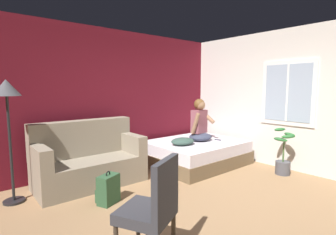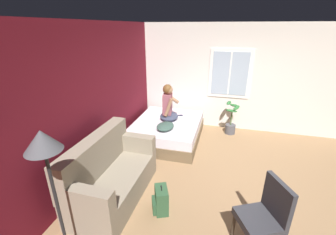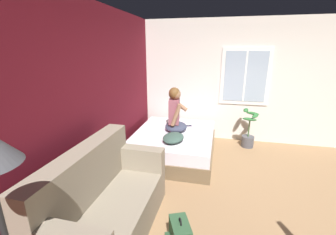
{
  "view_description": "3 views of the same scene",
  "coord_description": "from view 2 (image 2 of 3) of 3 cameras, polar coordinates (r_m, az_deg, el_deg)",
  "views": [
    {
      "loc": [
        -2.45,
        -1.95,
        1.6
      ],
      "look_at": [
        0.77,
        1.86,
        1.01
      ],
      "focal_mm": 28.0,
      "sensor_mm": 36.0,
      "label": 1
    },
    {
      "loc": [
        -3.37,
        0.44,
        2.61
      ],
      "look_at": [
        0.37,
        1.44,
        1.03
      ],
      "focal_mm": 24.0,
      "sensor_mm": 36.0,
      "label": 2
    },
    {
      "loc": [
        -2.66,
        0.93,
        2.07
      ],
      "look_at": [
        0.53,
        1.67,
        1.06
      ],
      "focal_mm": 24.0,
      "sensor_mm": 36.0,
      "label": 3
    }
  ],
  "objects": [
    {
      "name": "ground_plane",
      "position": [
        4.28,
        18.47,
        -16.67
      ],
      "size": [
        40.0,
        40.0,
        0.0
      ],
      "primitive_type": "plane",
      "color": "#93704C"
    },
    {
      "name": "person_seated",
      "position": [
        5.39,
        0.09,
        3.04
      ],
      "size": [
        0.57,
        0.51,
        0.88
      ],
      "color": "#383D51",
      "rests_on": "bed"
    },
    {
      "name": "potted_plant",
      "position": [
        6.0,
        15.68,
        -1.24
      ],
      "size": [
        0.39,
        0.37,
        0.85
      ],
      "color": "#4C4C51",
      "rests_on": "ground"
    },
    {
      "name": "wall_back_accent",
      "position": [
        4.26,
        -18.4,
        3.9
      ],
      "size": [
        10.08,
        0.16,
        2.7
      ],
      "primitive_type": "cube",
      "color": "maroon",
      "rests_on": "ground"
    },
    {
      "name": "cell_phone",
      "position": [
        5.76,
        3.09,
        0.56
      ],
      "size": [
        0.11,
        0.16,
        0.01
      ],
      "primitive_type": "cube",
      "rotation": [
        0.0,
        0.0,
        0.34
      ],
      "color": "black",
      "rests_on": "bed"
    },
    {
      "name": "couch",
      "position": [
        3.82,
        -14.4,
        -14.05
      ],
      "size": [
        1.71,
        0.84,
        1.04
      ],
      "color": "gray",
      "rests_on": "ground"
    },
    {
      "name": "side_chair",
      "position": [
        3.12,
        23.37,
        -21.69
      ],
      "size": [
        0.62,
        0.62,
        0.98
      ],
      "color": "#382D23",
      "rests_on": "ground"
    },
    {
      "name": "bed",
      "position": [
        5.51,
        -0.21,
        -3.27
      ],
      "size": [
        1.9,
        1.56,
        0.48
      ],
      "color": "brown",
      "rests_on": "ground"
    },
    {
      "name": "throw_pillow",
      "position": [
        4.97,
        -0.69,
        -2.24
      ],
      "size": [
        0.53,
        0.43,
        0.14
      ],
      "primitive_type": "ellipsoid",
      "rotation": [
        0.0,
        0.0,
        -0.16
      ],
      "color": "#385147",
      "rests_on": "bed"
    },
    {
      "name": "wall_side_with_window",
      "position": [
        6.13,
        19.03,
        9.21
      ],
      "size": [
        0.19,
        6.71,
        2.7
      ],
      "color": "silver",
      "rests_on": "ground"
    },
    {
      "name": "backpack",
      "position": [
        3.58,
        -1.83,
        -20.26
      ],
      "size": [
        0.35,
        0.32,
        0.46
      ],
      "color": "#2D5133",
      "rests_on": "ground"
    },
    {
      "name": "floor_lamp",
      "position": [
        2.55,
        -28.69,
        -8.35
      ],
      "size": [
        0.36,
        0.36,
        1.7
      ],
      "color": "black",
      "rests_on": "ground"
    }
  ]
}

